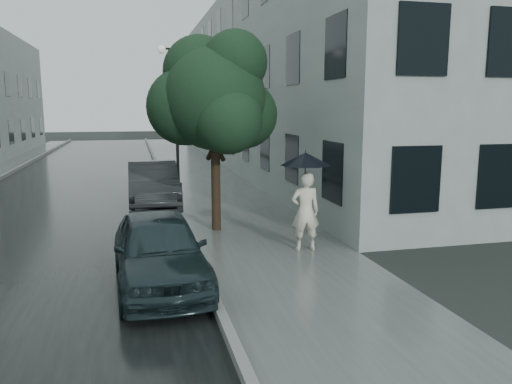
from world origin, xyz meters
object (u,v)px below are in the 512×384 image
object	(u,v)px
car_far	(153,184)
pedestrian	(305,211)
lamp_post	(173,109)
car_near	(159,249)
street_tree	(214,97)

from	to	relation	value
car_far	pedestrian	bearing A→B (deg)	-62.30
lamp_post	car_far	xyz separation A→B (m)	(-0.99, -3.63, -2.40)
car_near	car_far	world-z (taller)	car_far
pedestrian	lamp_post	bearing A→B (deg)	-72.27
lamp_post	car_near	xyz separation A→B (m)	(-1.17, -11.01, -2.45)
street_tree	lamp_post	bearing A→B (deg)	93.93
lamp_post	street_tree	bearing A→B (deg)	-106.00
pedestrian	lamp_post	world-z (taller)	lamp_post
street_tree	lamp_post	world-z (taller)	lamp_post
street_tree	car_near	xyz separation A→B (m)	(-1.66, -3.93, -2.76)
street_tree	car_near	world-z (taller)	street_tree
street_tree	car_near	size ratio (longest dim) A/B	1.31
pedestrian	street_tree	size ratio (longest dim) A/B	0.35
pedestrian	street_tree	distance (m)	3.87
lamp_post	car_near	distance (m)	11.34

